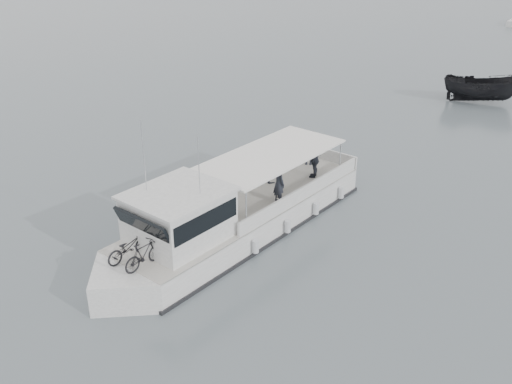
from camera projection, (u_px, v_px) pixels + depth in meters
ground at (233, 230)px, 24.15m from camera, size 1400.00×1400.00×0.00m
tour_boat at (226, 219)px, 22.99m from camera, size 13.88×7.79×5.96m
dark_motorboat at (481, 88)px, 40.60m from camera, size 5.27×5.02×2.05m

